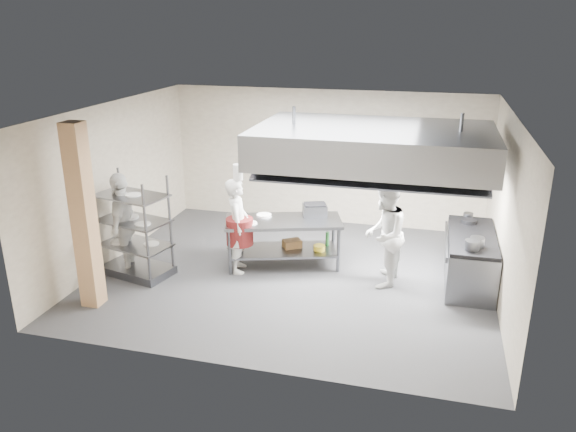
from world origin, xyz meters
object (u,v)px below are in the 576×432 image
(chef_line, at_px, (384,234))
(griddle, at_px, (315,210))
(island, at_px, (283,243))
(chef_plating, at_px, (123,223))
(pass_rack, at_px, (134,226))
(chef_head, at_px, (238,226))
(stockpot, at_px, (477,242))
(cooking_range, at_px, (470,260))

(chef_line, xyz_separation_m, griddle, (-1.37, 0.70, 0.09))
(chef_line, bearing_deg, griddle, -112.68)
(chef_line, bearing_deg, island, -95.48)
(chef_plating, bearing_deg, pass_rack, 68.30)
(pass_rack, distance_m, chef_line, 4.43)
(pass_rack, bearing_deg, island, 36.46)
(chef_plating, distance_m, griddle, 3.52)
(griddle, bearing_deg, island, -163.56)
(island, xyz_separation_m, chef_plating, (-2.71, -1.03, 0.49))
(chef_head, bearing_deg, griddle, -71.94)
(pass_rack, distance_m, chef_head, 1.85)
(stockpot, bearing_deg, chef_plating, -174.36)
(chef_line, xyz_separation_m, chef_plating, (-4.60, -0.70, 0.02))
(island, height_order, pass_rack, pass_rack)
(island, relative_size, stockpot, 9.11)
(chef_head, height_order, griddle, chef_head)
(island, height_order, chef_line, chef_line)
(cooking_range, height_order, chef_plating, chef_plating)
(cooking_range, xyz_separation_m, chef_plating, (-6.08, -1.15, 0.53))
(pass_rack, bearing_deg, chef_head, 32.94)
(chef_plating, bearing_deg, chef_head, 91.59)
(pass_rack, relative_size, chef_head, 1.06)
(pass_rack, height_order, stockpot, pass_rack)
(island, height_order, chef_head, chef_head)
(pass_rack, height_order, chef_head, pass_rack)
(cooking_range, relative_size, stockpot, 8.51)
(cooking_range, relative_size, chef_plating, 1.05)
(cooking_range, xyz_separation_m, chef_head, (-4.11, -0.56, 0.46))
(griddle, height_order, stockpot, griddle)
(island, bearing_deg, chef_plating, -177.04)
(pass_rack, relative_size, cooking_range, 0.93)
(pass_rack, distance_m, chef_plating, 0.23)
(chef_line, distance_m, griddle, 1.55)
(island, relative_size, pass_rack, 1.15)
(chef_head, relative_size, chef_plating, 0.93)
(chef_plating, relative_size, griddle, 4.32)
(cooking_range, distance_m, chef_line, 1.63)
(pass_rack, xyz_separation_m, cooking_range, (5.85, 1.18, -0.51))
(chef_head, distance_m, griddle, 1.50)
(chef_head, relative_size, chef_line, 0.95)
(island, height_order, griddle, griddle)
(cooking_range, bearing_deg, island, -177.85)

